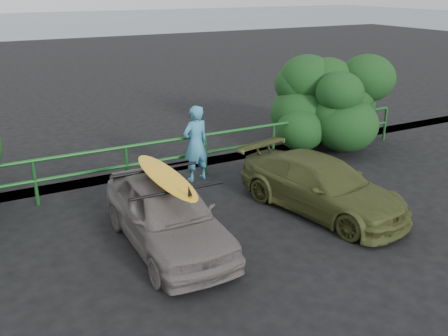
# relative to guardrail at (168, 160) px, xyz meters

# --- Properties ---
(ground) EXTENTS (80.00, 80.00, 0.00)m
(ground) POSITION_rel_guardrail_xyz_m (0.00, -5.00, -0.52)
(ground) COLOR black
(guardrail) EXTENTS (14.00, 0.08, 1.04)m
(guardrail) POSITION_rel_guardrail_xyz_m (0.00, 0.00, 0.00)
(guardrail) COLOR #164F1C
(guardrail) RESTS_ON ground
(shrub_right) EXTENTS (3.20, 2.40, 2.37)m
(shrub_right) POSITION_rel_guardrail_xyz_m (5.00, 0.50, 0.66)
(shrub_right) COLOR #173F18
(shrub_right) RESTS_ON ground
(sedan) EXTENTS (1.51, 3.68, 1.25)m
(sedan) POSITION_rel_guardrail_xyz_m (-1.20, -2.94, 0.10)
(sedan) COLOR #675F5C
(sedan) RESTS_ON ground
(olive_vehicle) EXTENTS (2.35, 4.05, 1.10)m
(olive_vehicle) POSITION_rel_guardrail_xyz_m (2.17, -3.05, 0.03)
(olive_vehicle) COLOR #414820
(olive_vehicle) RESTS_ON ground
(man) EXTENTS (0.73, 0.53, 1.83)m
(man) POSITION_rel_guardrail_xyz_m (0.62, -0.27, 0.40)
(man) COLOR teal
(man) RESTS_ON ground
(roof_rack) EXTENTS (1.67, 1.18, 0.06)m
(roof_rack) POSITION_rel_guardrail_xyz_m (-1.20, -2.94, 0.76)
(roof_rack) COLOR black
(roof_rack) RESTS_ON sedan
(surfboard) EXTENTS (0.55, 2.51, 0.07)m
(surfboard) POSITION_rel_guardrail_xyz_m (-1.20, -2.94, 0.82)
(surfboard) COLOR yellow
(surfboard) RESTS_ON roof_rack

